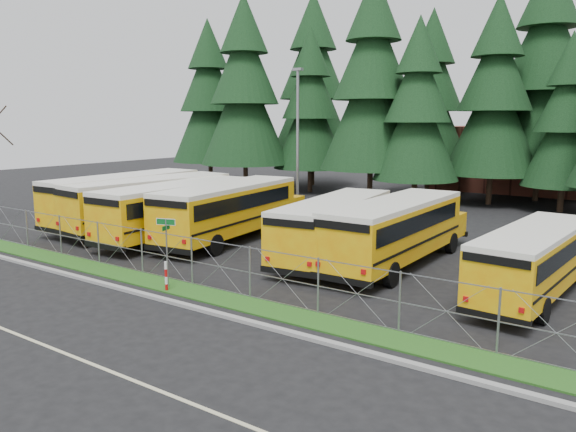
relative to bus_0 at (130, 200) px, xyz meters
The scene contains 26 objects.
ground 14.91m from the bus_0, 24.74° to the right, with size 120.00×120.00×0.00m, color black.
curb 16.43m from the bus_0, 34.65° to the right, with size 50.00×0.25×0.12m, color gray.
grass_verge 15.69m from the bus_0, 30.42° to the right, with size 50.00×1.40×0.06m, color #194A15.
road_lane_line 19.63m from the bus_0, 46.54° to the right, with size 50.00×0.12×0.01m, color beige.
chainlink_fence 15.28m from the bus_0, 28.15° to the right, with size 44.00×0.10×2.00m, color gray, non-canonical shape.
brick_building 39.02m from the bus_0, 60.07° to the left, with size 22.00×10.00×6.00m, color brown.
bus_0 is the anchor object (origin of this frame).
bus_1 2.62m from the bus_0, ahead, with size 2.89×12.25×3.21m, color orange, non-canonical shape.
bus_2 5.62m from the bus_0, ahead, with size 2.83×12.00×3.15m, color orange, non-canonical shape.
bus_3 8.18m from the bus_0, ahead, with size 2.85×12.10×3.17m, color orange, non-canonical shape.
bus_5 14.99m from the bus_0, ahead, with size 2.62×11.12×2.91m, color orange, non-canonical shape.
bus_6 17.97m from the bus_0, ahead, with size 2.75×11.63×3.05m, color orange, non-canonical shape.
bus_east 24.18m from the bus_0, ahead, with size 2.40×10.16×2.66m, color orange, non-canonical shape.
street_sign 14.38m from the bus_0, 33.95° to the right, with size 0.81×0.53×2.81m.
striped_bollard 14.89m from the bus_0, 34.48° to the right, with size 0.11×0.11×1.20m, color #B20C0C.
light_standard 12.23m from the bus_0, 58.64° to the left, with size 0.70×0.35×10.14m.
conifer_0 23.44m from the bus_0, 119.86° to the left, with size 7.47×7.47×16.51m, color black, non-canonical shape.
conifer_1 19.16m from the bus_0, 105.09° to the left, with size 8.03×8.03×17.75m, color black, non-canonical shape.
conifer_2 21.63m from the bus_0, 89.85° to the left, with size 6.73×6.73×14.88m, color black, non-canonical shape.
conifer_3 21.23m from the bus_0, 67.97° to the left, with size 8.20×8.20×18.13m, color black, non-canonical shape.
conifer_4 21.81m from the bus_0, 56.43° to the left, with size 6.44×6.44×14.24m, color black, non-canonical shape.
conifer_5 28.20m from the bus_0, 54.40° to the left, with size 7.30×7.30×16.15m, color black, non-canonical shape.
conifer_6 30.60m from the bus_0, 45.10° to the left, with size 5.77×5.77×12.77m, color black, non-canonical shape.
conifer_10 26.99m from the bus_0, 96.13° to the left, with size 8.67×8.67×19.17m, color black, non-canonical shape.
conifer_11 28.87m from the bus_0, 70.83° to the left, with size 7.41×7.41×16.39m, color black, non-canonical shape.
conifer_12 33.42m from the bus_0, 54.93° to the left, with size 8.87×8.87×19.62m, color black, non-canonical shape.
Camera 1 is at (14.78, -16.77, 6.62)m, focal length 35.00 mm.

